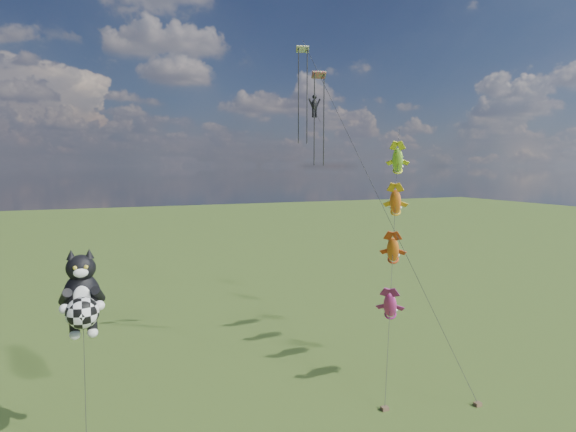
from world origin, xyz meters
name	(u,v)px	position (x,y,z in m)	size (l,w,h in m)	color
cat_kite_rig	(82,297)	(-5.31, 5.73, 7.17)	(2.13, 3.93, 9.61)	brown
fish_windsock_rig	(394,226)	(15.59, 8.63, 9.54)	(9.70, 12.82, 16.99)	brown
parafoil_rig	(317,104)	(12.01, 14.26, 18.65)	(4.54, 17.10, 24.10)	brown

